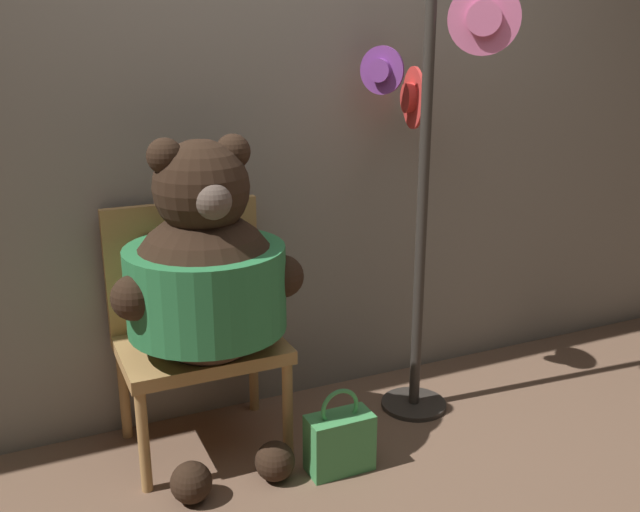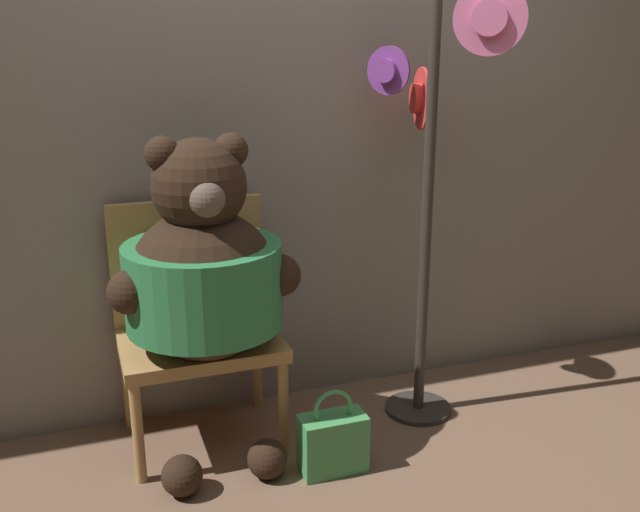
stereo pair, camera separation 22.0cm
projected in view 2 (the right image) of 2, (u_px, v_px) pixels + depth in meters
The scene contains 6 objects.
ground_plane at pixel (326, 468), 2.65m from camera, with size 14.00×14.00×0.00m, color brown.
wall_back at pixel (272, 110), 2.87m from camera, with size 8.00×0.10×2.50m.
chair at pixel (195, 315), 2.76m from camera, with size 0.60×0.45×0.93m.
teddy_bear at pixel (204, 275), 2.56m from camera, with size 0.69×0.61×1.22m.
hat_display_rack at pixel (431, 181), 2.79m from camera, with size 0.43×0.48×1.73m.
handbag_on_ground at pixel (333, 442), 2.61m from camera, with size 0.24×0.12×0.33m.
Camera 2 is at (-0.79, -2.16, 1.54)m, focal length 40.00 mm.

